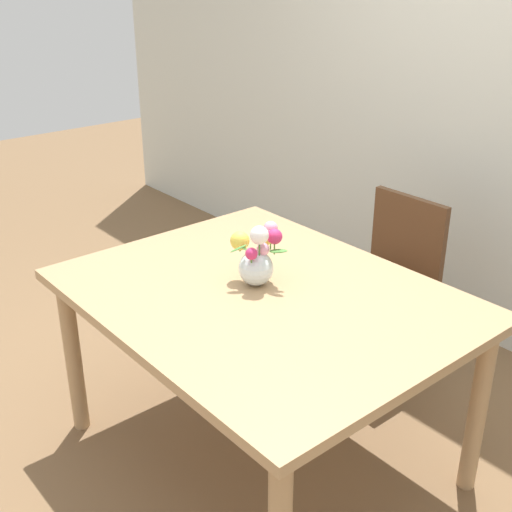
% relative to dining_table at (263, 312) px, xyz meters
% --- Properties ---
extents(ground_plane, '(12.00, 12.00, 0.00)m').
position_rel_dining_table_xyz_m(ground_plane, '(0.00, 0.00, -0.69)').
color(ground_plane, brown).
extents(dining_table, '(1.49, 1.17, 0.78)m').
position_rel_dining_table_xyz_m(dining_table, '(0.00, 0.00, 0.00)').
color(dining_table, tan).
rests_on(dining_table, ground_plane).
extents(chair_far, '(0.42, 0.42, 0.90)m').
position_rel_dining_table_xyz_m(chair_far, '(-0.12, 0.93, -0.17)').
color(chair_far, brown).
rests_on(chair_far, ground_plane).
extents(flower_vase, '(0.24, 0.21, 0.25)m').
position_rel_dining_table_xyz_m(flower_vase, '(-0.07, 0.03, 0.20)').
color(flower_vase, silver).
rests_on(flower_vase, dining_table).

